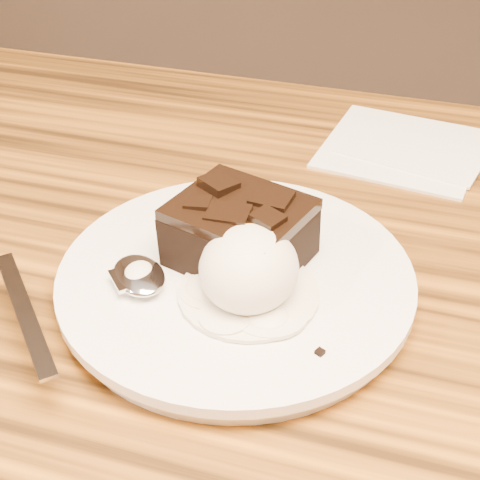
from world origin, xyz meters
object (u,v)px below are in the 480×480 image
(ice_cream_scoop, at_px, (249,268))
(napkin, at_px, (401,147))
(plate, at_px, (236,283))
(spoon, at_px, (139,277))
(brownie, at_px, (240,236))

(ice_cream_scoop, bearing_deg, napkin, 75.14)
(plate, height_order, spoon, spoon)
(plate, relative_size, napkin, 1.78)
(ice_cream_scoop, bearing_deg, plate, 125.45)
(plate, relative_size, ice_cream_scoop, 3.60)
(brownie, bearing_deg, plate, -84.33)
(spoon, bearing_deg, plate, -14.80)
(napkin, bearing_deg, spoon, -117.57)
(brownie, distance_m, ice_cream_scoop, 0.04)
(plate, xyz_separation_m, ice_cream_scoop, (0.02, -0.02, 0.03))
(ice_cream_scoop, relative_size, spoon, 0.37)
(brownie, bearing_deg, spoon, -141.20)
(brownie, relative_size, napkin, 0.62)
(spoon, xyz_separation_m, napkin, (0.14, 0.28, -0.02))
(brownie, height_order, napkin, brownie)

